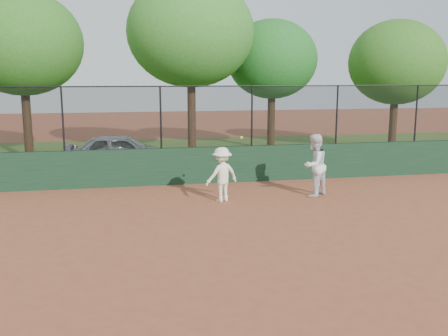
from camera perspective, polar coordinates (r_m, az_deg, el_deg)
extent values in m
plane|color=#994E31|center=(10.73, -1.91, -8.58)|extent=(80.00, 80.00, 0.00)
cube|color=#1A3A23|center=(16.35, -5.37, 0.21)|extent=(26.00, 0.20, 1.20)
cube|color=#324F18|center=(22.35, -6.96, 1.40)|extent=(36.00, 12.00, 0.01)
imported|color=#A4A8AD|center=(18.93, -11.57, 1.76)|extent=(4.21, 1.92, 1.40)
imported|color=white|center=(14.87, 10.26, 0.31)|extent=(1.13, 1.09, 1.84)
imported|color=white|center=(14.04, -0.24, -0.74)|extent=(1.14, 0.90, 1.54)
sphere|color=#D5F737|center=(13.56, 2.01, 3.51)|extent=(0.07, 0.07, 0.07)
cube|color=black|center=(16.15, -5.46, 5.81)|extent=(26.00, 0.02, 2.00)
cylinder|color=black|center=(16.10, -5.53, 9.29)|extent=(26.00, 0.04, 0.04)
cylinder|color=black|center=(16.17, -17.95, 5.35)|extent=(0.06, 0.06, 2.00)
cylinder|color=black|center=(16.10, -7.24, 5.76)|extent=(0.06, 0.06, 2.00)
cylinder|color=black|center=(16.59, 3.20, 5.96)|extent=(0.06, 0.06, 2.00)
cylinder|color=black|center=(17.58, 12.77, 5.98)|extent=(0.06, 0.06, 2.00)
cylinder|color=black|center=(19.00, 21.11, 5.85)|extent=(0.06, 0.06, 2.00)
cylinder|color=#402716|center=(22.50, -21.54, 4.54)|extent=(0.36, 0.36, 2.91)
ellipsoid|color=#2E651D|center=(22.45, -22.13, 13.09)|extent=(4.93, 4.48, 4.25)
cylinder|color=#432918|center=(21.72, -3.71, 5.50)|extent=(0.36, 0.36, 3.25)
ellipsoid|color=#337224|center=(21.71, -3.83, 15.26)|extent=(5.36, 4.87, 4.63)
cylinder|color=#3D2814|center=(24.10, 5.41, 5.22)|extent=(0.36, 0.36, 2.62)
ellipsoid|color=#1F601F|center=(24.01, 5.53, 12.27)|extent=(4.28, 3.89, 3.69)
cylinder|color=#452B18|center=(24.63, 18.73, 4.56)|extent=(0.36, 0.36, 2.39)
ellipsoid|color=#2E601B|center=(24.53, 19.14, 11.34)|extent=(4.44, 4.04, 3.83)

